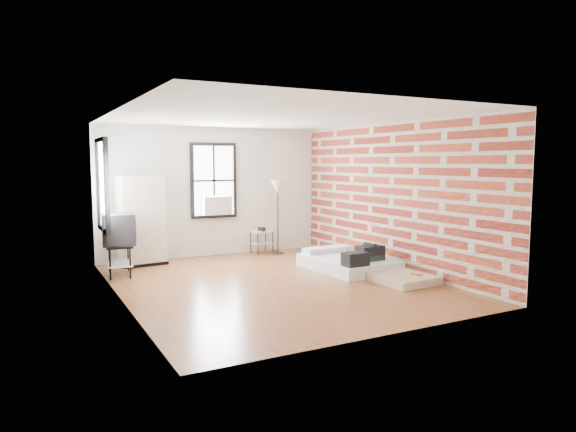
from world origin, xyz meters
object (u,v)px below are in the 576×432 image
wardrobe (141,221)px  tv_stand (119,231)px  mattress_main (349,262)px  mattress_bare (382,271)px  floor_lamp (278,190)px  side_table (262,236)px

wardrobe → tv_stand: (-0.57, -0.81, -0.08)m
mattress_main → mattress_bare: bearing=-79.8°
mattress_main → floor_lamp: floor_lamp is taller
mattress_bare → side_table: side_table is taller
mattress_main → floor_lamp: size_ratio=1.08×
wardrobe → mattress_main: bearing=-41.0°
tv_stand → mattress_bare: bearing=-21.7°
floor_lamp → wardrobe: bearing=177.5°
side_table → tv_stand: (-3.25, -0.88, 0.42)m
mattress_main → tv_stand: 4.30m
mattress_bare → tv_stand: tv_stand is taller
mattress_main → tv_stand: bearing=156.5°
side_table → wardrobe: bearing=-178.5°
mattress_main → floor_lamp: (-0.40, 2.21, 1.27)m
mattress_bare → wardrobe: (-3.56, 3.13, 0.78)m
mattress_bare → floor_lamp: 3.33m
floor_lamp → tv_stand: bearing=-169.1°
side_table → tv_stand: tv_stand is taller
mattress_main → wardrobe: 4.18m
mattress_main → side_table: side_table is taller
mattress_main → wardrobe: size_ratio=1.00×
tv_stand → wardrobe: bearing=62.3°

